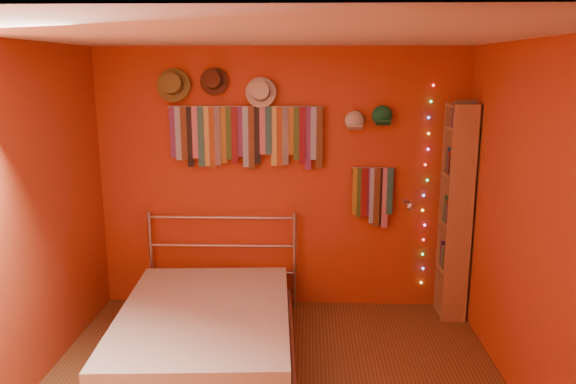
# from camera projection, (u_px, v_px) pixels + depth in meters

# --- Properties ---
(back_wall) EXTENTS (3.50, 0.02, 2.50)m
(back_wall) POSITION_uv_depth(u_px,v_px,m) (282.00, 180.00, 5.37)
(back_wall) COLOR #A8241B
(back_wall) RESTS_ON ground
(right_wall) EXTENTS (0.02, 3.50, 2.50)m
(right_wall) POSITION_uv_depth(u_px,v_px,m) (541.00, 236.00, 3.60)
(right_wall) COLOR #A8241B
(right_wall) RESTS_ON ground
(left_wall) EXTENTS (0.02, 3.50, 2.50)m
(left_wall) POSITION_uv_depth(u_px,v_px,m) (6.00, 231.00, 3.72)
(left_wall) COLOR #A8241B
(left_wall) RESTS_ON ground
(ceiling) EXTENTS (3.50, 3.50, 0.02)m
(ceiling) POSITION_uv_depth(u_px,v_px,m) (268.00, 35.00, 3.39)
(ceiling) COLOR white
(ceiling) RESTS_ON back_wall
(tie_rack) EXTENTS (1.45, 0.03, 0.59)m
(tie_rack) POSITION_uv_depth(u_px,v_px,m) (246.00, 134.00, 5.22)
(tie_rack) COLOR #A9A9AE
(tie_rack) RESTS_ON back_wall
(small_tie_rack) EXTENTS (0.40, 0.03, 0.59)m
(small_tie_rack) POSITION_uv_depth(u_px,v_px,m) (373.00, 194.00, 5.30)
(small_tie_rack) COLOR #A9A9AE
(small_tie_rack) RESTS_ON back_wall
(fedora_olive) EXTENTS (0.31, 0.17, 0.31)m
(fedora_olive) POSITION_uv_depth(u_px,v_px,m) (172.00, 84.00, 5.11)
(fedora_olive) COLOR olive
(fedora_olive) RESTS_ON back_wall
(fedora_brown) EXTENTS (0.26, 0.14, 0.25)m
(fedora_brown) POSITION_uv_depth(u_px,v_px,m) (213.00, 81.00, 5.09)
(fedora_brown) COLOR #48281A
(fedora_brown) RESTS_ON back_wall
(fedora_white) EXTENTS (0.28, 0.15, 0.28)m
(fedora_white) POSITION_uv_depth(u_px,v_px,m) (261.00, 92.00, 5.10)
(fedora_white) COLOR beige
(fedora_white) RESTS_ON back_wall
(cap_white) EXTENTS (0.18, 0.23, 0.18)m
(cap_white) POSITION_uv_depth(u_px,v_px,m) (355.00, 121.00, 5.17)
(cap_white) COLOR silver
(cap_white) RESTS_ON back_wall
(cap_green) EXTENTS (0.18, 0.23, 0.18)m
(cap_green) POSITION_uv_depth(u_px,v_px,m) (382.00, 116.00, 5.15)
(cap_green) COLOR #176B3A
(cap_green) RESTS_ON back_wall
(fairy_lights) EXTENTS (0.06, 0.02, 1.93)m
(fairy_lights) POSITION_uv_depth(u_px,v_px,m) (426.00, 188.00, 5.29)
(fairy_lights) COLOR #FF3333
(fairy_lights) RESTS_ON back_wall
(reading_lamp) EXTENTS (0.08, 0.33, 0.10)m
(reading_lamp) POSITION_uv_depth(u_px,v_px,m) (410.00, 205.00, 5.11)
(reading_lamp) COLOR #A9A9AE
(reading_lamp) RESTS_ON back_wall
(bookshelf) EXTENTS (0.25, 0.34, 2.00)m
(bookshelf) POSITION_uv_depth(u_px,v_px,m) (461.00, 211.00, 5.15)
(bookshelf) COLOR #8F5D40
(bookshelf) RESTS_ON ground
(bed) EXTENTS (1.54, 2.01, 0.95)m
(bed) POSITION_uv_depth(u_px,v_px,m) (205.00, 331.00, 4.54)
(bed) COLOR #A9A9AE
(bed) RESTS_ON ground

